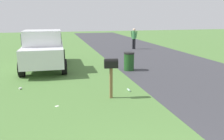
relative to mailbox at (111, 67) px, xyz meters
The scene contains 8 objects.
road_asphalt 4.91m from the mailbox, 82.15° to the right, with size 60.00×6.59×0.01m, color #38383D.
mailbox is the anchor object (origin of this frame).
pickup_truck 5.79m from the mailbox, 24.18° to the left, with size 5.06×2.32×2.09m.
trash_bin 4.28m from the mailbox, 26.93° to the right, with size 0.55×0.55×0.96m.
pedestrian 12.15m from the mailbox, 23.43° to the right, with size 0.30×0.55×1.76m.
litter_cup_midfield_a 3.84m from the mailbox, 60.87° to the left, with size 0.08×0.08×0.10m, color white.
litter_wrapper_by_mailbox 2.19m from the mailbox, 99.36° to the left, with size 0.12×0.08×0.01m, color silver.
litter_bottle_far_scatter 1.48m from the mailbox, 56.29° to the right, with size 0.07×0.07×0.22m, color #B2D8BF.
Camera 1 is at (-1.97, 1.68, 2.81)m, focal length 36.48 mm.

